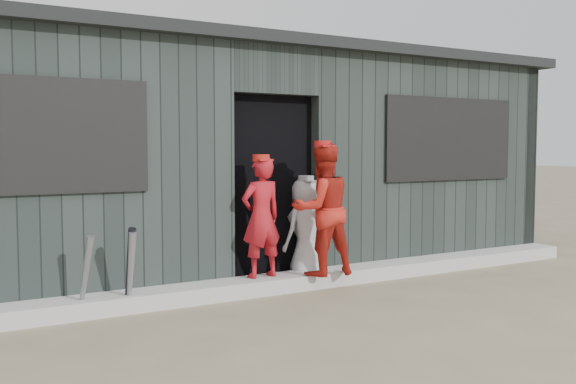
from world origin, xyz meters
TOP-DOWN VIEW (x-y plane):
  - ground at (0.00, 0.00)m, footprint 80.00×80.00m
  - curb at (0.00, 1.82)m, footprint 8.00×0.36m
  - bat_left at (-2.04, 1.71)m, footprint 0.14×0.29m
  - bat_mid at (-1.66, 1.67)m, footprint 0.09×0.30m
  - bat_right at (-1.67, 1.70)m, footprint 0.08×0.32m
  - player_red_left at (-0.28, 1.86)m, footprint 0.46×0.32m
  - player_red_right at (0.31, 1.64)m, footprint 0.69×0.56m
  - player_grey_back at (0.36, 2.03)m, footprint 0.62×0.48m
  - dugout at (-0.00, 3.50)m, footprint 8.30×3.30m

SIDE VIEW (x-z plane):
  - ground at x=0.00m, z-range 0.00..0.00m
  - curb at x=0.00m, z-range 0.00..0.15m
  - bat_left at x=-2.04m, z-range 0.00..0.72m
  - bat_mid at x=-1.66m, z-range 0.00..0.74m
  - bat_right at x=-1.67m, z-range 0.00..0.77m
  - player_grey_back at x=0.36m, z-range 0.00..1.12m
  - player_red_left at x=-0.28m, z-range 0.15..1.36m
  - player_red_right at x=0.31m, z-range 0.15..1.49m
  - dugout at x=0.00m, z-range -0.02..2.60m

